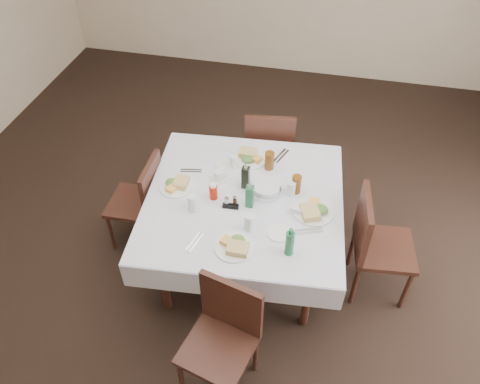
{
  "coord_description": "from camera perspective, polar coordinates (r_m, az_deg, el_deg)",
  "views": [
    {
      "loc": [
        0.67,
        -2.36,
        3.23
      ],
      "look_at": [
        0.11,
        0.13,
        0.8
      ],
      "focal_mm": 35.0,
      "sensor_mm": 36.0,
      "label": 1
    }
  ],
  "objects": [
    {
      "name": "sunglasses",
      "position": [
        3.46,
        -1.14,
        -1.73
      ],
      "size": [
        0.12,
        0.05,
        0.03
      ],
      "color": "black",
      "rests_on": "dining_table"
    },
    {
      "name": "pepper_shaker",
      "position": [
        3.47,
        -0.63,
        -1.01
      ],
      "size": [
        0.03,
        0.03,
        0.07
      ],
      "color": "#432A1E",
      "rests_on": "dining_table"
    },
    {
      "name": "iced_tea_b",
      "position": [
        3.56,
        6.88,
        0.95
      ],
      "size": [
        0.07,
        0.07,
        0.15
      ],
      "color": "brown",
      "rests_on": "dining_table"
    },
    {
      "name": "chair_west",
      "position": [
        3.99,
        -11.76,
        -0.71
      ],
      "size": [
        0.43,
        0.43,
        0.88
      ],
      "color": "black",
      "rests_on": "ground"
    },
    {
      "name": "chair_south",
      "position": [
        3.13,
        -1.95,
        -16.62
      ],
      "size": [
        0.52,
        0.52,
        0.91
      ],
      "color": "black",
      "rests_on": "ground"
    },
    {
      "name": "iced_tea_a",
      "position": [
        3.75,
        3.6,
        3.84
      ],
      "size": [
        0.08,
        0.08,
        0.16
      ],
      "color": "brown",
      "rests_on": "dining_table"
    },
    {
      "name": "meal_north",
      "position": [
        3.87,
        1.23,
        4.3
      ],
      "size": [
        0.28,
        0.28,
        0.06
      ],
      "color": "white",
      "rests_on": "dining_table"
    },
    {
      "name": "green_bottle",
      "position": [
        3.12,
        6.08,
        -6.18
      ],
      "size": [
        0.06,
        0.06,
        0.23
      ],
      "color": "#1D5F38",
      "rests_on": "dining_table"
    },
    {
      "name": "cutlery_w",
      "position": [
        3.79,
        -5.98,
        2.6
      ],
      "size": [
        0.17,
        0.07,
        0.01
      ],
      "color": "silver",
      "rests_on": "dining_table"
    },
    {
      "name": "dining_table",
      "position": [
        3.59,
        0.5,
        -1.53
      ],
      "size": [
        1.61,
        1.61,
        0.76
      ],
      "color": "black",
      "rests_on": "ground"
    },
    {
      "name": "water_n",
      "position": [
        3.77,
        -0.86,
        3.75
      ],
      "size": [
        0.06,
        0.06,
        0.11
      ],
      "color": "silver",
      "rests_on": "dining_table"
    },
    {
      "name": "water_e",
      "position": [
        3.55,
        6.26,
        0.42
      ],
      "size": [
        0.07,
        0.07,
        0.12
      ],
      "color": "silver",
      "rests_on": "dining_table"
    },
    {
      "name": "room_shell",
      "position": [
        2.89,
        -2.72,
        11.74
      ],
      "size": [
        6.04,
        7.04,
        2.8
      ],
      "color": "beige",
      "rests_on": "ground"
    },
    {
      "name": "ground_plane",
      "position": [
        4.06,
        -1.92,
        -9.23
      ],
      "size": [
        7.0,
        7.0,
        0.0
      ],
      "primitive_type": "plane",
      "color": "black"
    },
    {
      "name": "cutlery_e",
      "position": [
        3.34,
        8.38,
        -4.75
      ],
      "size": [
        0.2,
        0.12,
        0.01
      ],
      "color": "silver",
      "rests_on": "dining_table"
    },
    {
      "name": "sugar_caddy",
      "position": [
        3.44,
        7.01,
        -2.18
      ],
      "size": [
        0.11,
        0.08,
        0.05
      ],
      "color": "white",
      "rests_on": "dining_table"
    },
    {
      "name": "meal_east",
      "position": [
        3.45,
        8.97,
        -2.25
      ],
      "size": [
        0.3,
        0.3,
        0.07
      ],
      "color": "white",
      "rests_on": "dining_table"
    },
    {
      "name": "salt_shaker",
      "position": [
        3.46,
        -1.65,
        -1.16
      ],
      "size": [
        0.03,
        0.03,
        0.07
      ],
      "color": "white",
      "rests_on": "dining_table"
    },
    {
      "name": "coffee_mug",
      "position": [
        3.67,
        -2.59,
        1.96
      ],
      "size": [
        0.13,
        0.12,
        0.09
      ],
      "color": "white",
      "rests_on": "dining_table"
    },
    {
      "name": "chair_north",
      "position": [
        4.39,
        3.56,
        5.56
      ],
      "size": [
        0.51,
        0.51,
        0.94
      ],
      "color": "black",
      "rests_on": "ground"
    },
    {
      "name": "cutlery_n",
      "position": [
        3.92,
        5.02,
        4.39
      ],
      "size": [
        0.12,
        0.2,
        0.01
      ],
      "color": "silver",
      "rests_on": "dining_table"
    },
    {
      "name": "chair_east",
      "position": [
        3.68,
        16.01,
        -5.71
      ],
      "size": [
        0.49,
        0.49,
        0.95
      ],
      "color": "black",
      "rests_on": "ground"
    },
    {
      "name": "oil_cruet_green",
      "position": [
        3.41,
        1.2,
        -0.41
      ],
      "size": [
        0.06,
        0.06,
        0.24
      ],
      "color": "#1D5F38",
      "rests_on": "dining_table"
    },
    {
      "name": "water_w",
      "position": [
        3.42,
        -5.76,
        -1.31
      ],
      "size": [
        0.07,
        0.07,
        0.14
      ],
      "color": "silver",
      "rests_on": "dining_table"
    },
    {
      "name": "side_plate_a",
      "position": [
        3.83,
        -1.89,
        3.44
      ],
      "size": [
        0.16,
        0.16,
        0.01
      ],
      "color": "white",
      "rests_on": "dining_table"
    },
    {
      "name": "meal_west",
      "position": [
        3.65,
        -7.74,
        0.87
      ],
      "size": [
        0.26,
        0.26,
        0.06
      ],
      "color": "white",
      "rests_on": "dining_table"
    },
    {
      "name": "oil_cruet_dark",
      "position": [
        3.56,
        0.69,
        1.89
      ],
      "size": [
        0.06,
        0.06,
        0.24
      ],
      "color": "black",
      "rests_on": "dining_table"
    },
    {
      "name": "meal_south",
      "position": [
        3.19,
        -0.59,
        -6.56
      ],
      "size": [
        0.28,
        0.28,
        0.06
      ],
      "color": "white",
      "rests_on": "dining_table"
    },
    {
      "name": "side_plate_b",
      "position": [
        3.3,
        4.78,
        -4.97
      ],
      "size": [
        0.17,
        0.17,
        0.01
      ],
      "color": "white",
      "rests_on": "dining_table"
    },
    {
      "name": "cutlery_s",
      "position": [
        3.25,
        -5.53,
        -6.08
      ],
      "size": [
        0.09,
        0.2,
        0.01
      ],
      "color": "silver",
      "rests_on": "dining_table"
    },
    {
      "name": "ketchup_bottle",
      "position": [
        3.5,
        -3.27,
        0.05
      ],
      "size": [
        0.06,
        0.06,
        0.14
      ],
      "color": "#B71905",
      "rests_on": "dining_table"
    },
    {
      "name": "bread_basket",
      "position": [
        3.56,
        3.17,
        0.34
      ],
      "size": [
        0.23,
        0.23,
        0.08
      ],
      "color": "silver",
      "rests_on": "dining_table"
    },
    {
      "name": "water_s",
      "position": [
        3.27,
        1.16,
        -3.71
      ],
      "size": [
        0.07,
        0.07,
        0.13
      ],
      "color": "silver",
      "rests_on": "dining_table"
    }
  ]
}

